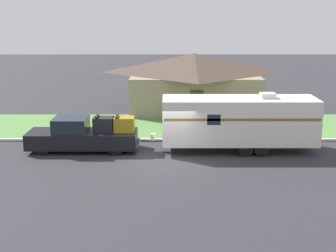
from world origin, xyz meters
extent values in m
plane|color=#2D2D33|center=(0.00, 0.00, 0.00)|extent=(120.00, 120.00, 0.00)
cube|color=#ADADA8|center=(0.00, 3.75, 0.07)|extent=(80.00, 0.30, 0.14)
cube|color=#568442|center=(0.00, 7.40, 0.01)|extent=(80.00, 7.00, 0.03)
cube|color=gray|center=(1.87, 13.63, 1.41)|extent=(9.68, 7.97, 2.82)
pyramid|color=#4C3D33|center=(1.87, 13.63, 3.57)|extent=(10.45, 8.61, 1.50)
cube|color=#4C3828|center=(1.87, 9.68, 1.05)|extent=(1.00, 0.06, 2.10)
cylinder|color=black|center=(-6.96, 0.96, 0.44)|extent=(0.87, 0.28, 0.87)
cylinder|color=black|center=(-6.96, 2.65, 0.44)|extent=(0.87, 0.28, 0.87)
cylinder|color=black|center=(-3.00, 0.96, 0.44)|extent=(0.87, 0.28, 0.87)
cylinder|color=black|center=(-3.00, 2.65, 0.44)|extent=(0.87, 0.28, 0.87)
cube|color=black|center=(-6.16, 1.81, 0.67)|extent=(3.51, 2.05, 0.85)
cube|color=#19232D|center=(-5.53, 1.81, 1.49)|extent=(1.82, 1.89, 0.79)
cube|color=black|center=(-3.17, 1.81, 0.67)|extent=(2.49, 2.05, 0.85)
cube|color=#333333|center=(-1.86, 1.81, 0.36)|extent=(0.12, 1.85, 0.20)
cube|color=black|center=(-3.71, 1.81, 1.49)|extent=(1.14, 0.86, 0.80)
cube|color=black|center=(-4.08, 1.81, 1.97)|extent=(0.10, 0.95, 0.08)
cube|color=olive|center=(-2.62, 1.81, 1.49)|extent=(1.14, 0.86, 0.80)
cube|color=black|center=(-2.98, 1.81, 1.97)|extent=(0.10, 0.95, 0.08)
cylinder|color=black|center=(3.96, 0.71, 0.39)|extent=(0.78, 0.22, 0.78)
cylinder|color=black|center=(3.96, 2.90, 0.39)|extent=(0.78, 0.22, 0.78)
cylinder|color=black|center=(4.82, 0.71, 0.39)|extent=(0.78, 0.22, 0.78)
cylinder|color=black|center=(4.82, 2.90, 0.39)|extent=(0.78, 0.22, 0.78)
cube|color=silver|center=(3.72, 1.81, 1.73)|extent=(8.39, 2.46, 2.47)
cube|color=brown|center=(3.72, 0.57, 2.04)|extent=(8.22, 0.01, 0.14)
cube|color=#383838|center=(-1.07, 1.81, 0.55)|extent=(1.20, 0.12, 0.10)
cylinder|color=silver|center=(-1.01, 1.81, 0.78)|extent=(0.28, 0.28, 0.36)
cube|color=silver|center=(5.23, 1.81, 3.10)|extent=(0.80, 0.68, 0.28)
cube|color=#19232D|center=(2.21, 0.57, 2.04)|extent=(0.70, 0.01, 0.56)
cylinder|color=brown|center=(7.25, 4.34, 0.51)|extent=(0.09, 0.09, 1.02)
cube|color=silver|center=(7.25, 4.34, 1.13)|extent=(0.48, 0.20, 0.22)
camera|label=1|loc=(-0.18, -23.15, 7.60)|focal=50.00mm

